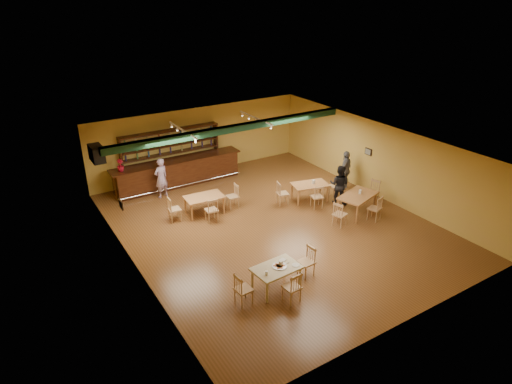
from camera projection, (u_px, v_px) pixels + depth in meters
floor at (273, 225)px, 15.95m from camera, size 12.00×12.00×0.00m
ceiling_beam at (233, 129)px, 16.91m from camera, size 10.00×0.30×0.25m
track_rail_left at (183, 130)px, 16.48m from camera, size 0.05×2.50×0.05m
track_rail_right at (256, 118)px, 18.02m from camera, size 0.05×2.50×0.05m
ac_unit at (97, 153)px, 15.91m from camera, size 0.34×0.70×0.48m
picture_left at (121, 204)px, 13.63m from camera, size 0.04×0.34×0.28m
picture_right at (368, 152)px, 18.01m from camera, size 0.04×0.34×0.28m
bar_counter at (178, 172)px, 19.00m from camera, size 5.68×0.85×1.13m
back_bar_hutch at (172, 155)px, 19.25m from camera, size 4.39×0.40×2.28m
poinsettia at (120, 165)px, 17.52m from camera, size 0.35×0.35×0.49m
dining_table_a at (205, 205)px, 16.61m from camera, size 1.48×0.95×0.71m
dining_table_b at (310, 192)px, 17.68m from camera, size 1.56×1.15×0.70m
dining_table_d at (357, 204)px, 16.59m from camera, size 1.77×1.36×0.78m
near_table at (276, 278)px, 12.45m from camera, size 1.37×0.93×0.71m
pizza_tray at (279, 266)px, 12.34m from camera, size 0.54×0.54×0.01m
parmesan_shaker at (267, 273)px, 11.97m from camera, size 0.08×0.08×0.11m
napkin_stack at (282, 260)px, 12.60m from camera, size 0.24×0.21×0.03m
pizza_server at (283, 264)px, 12.44m from camera, size 0.33×0.18×0.00m
side_plate at (296, 265)px, 12.40m from camera, size 0.23×0.23×0.01m
patron_bar at (161, 178)px, 17.75m from camera, size 0.70×0.56×1.66m
patron_right_a at (339, 185)px, 17.26m from camera, size 0.93×0.97×1.58m
patron_right_b at (346, 170)px, 18.53m from camera, size 1.05×0.80×1.66m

